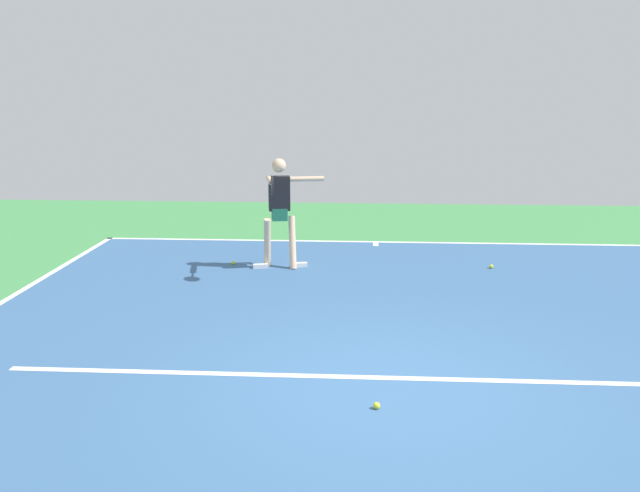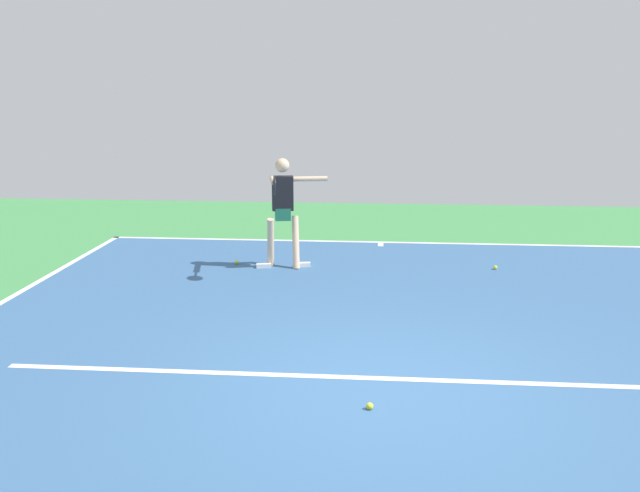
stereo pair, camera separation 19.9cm
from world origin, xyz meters
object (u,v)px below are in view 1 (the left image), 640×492
(tennis_player, at_px, (280,205))
(tennis_ball_centre_court, at_px, (491,267))
(tennis_ball_by_sideline, at_px, (233,263))
(tennis_ball_near_service_line, at_px, (377,406))

(tennis_player, height_order, tennis_ball_centre_court, tennis_player)
(tennis_ball_by_sideline, xyz_separation_m, tennis_ball_near_service_line, (-2.31, 5.21, 0.00))
(tennis_ball_centre_court, xyz_separation_m, tennis_ball_near_service_line, (1.97, 5.23, 0.00))
(tennis_ball_near_service_line, bearing_deg, tennis_ball_centre_court, -110.60)
(tennis_ball_by_sideline, height_order, tennis_ball_near_service_line, same)
(tennis_ball_centre_court, bearing_deg, tennis_ball_by_sideline, 0.24)
(tennis_player, bearing_deg, tennis_ball_by_sideline, -22.43)
(tennis_player, bearing_deg, tennis_ball_near_service_line, 95.21)
(tennis_player, xyz_separation_m, tennis_ball_near_service_line, (-1.49, 5.05, -1.01))
(tennis_player, height_order, tennis_ball_near_service_line, tennis_player)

